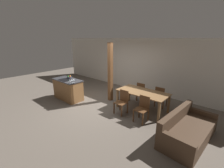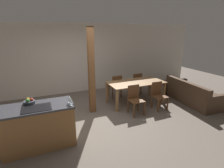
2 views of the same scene
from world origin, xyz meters
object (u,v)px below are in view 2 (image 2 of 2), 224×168
(dining_table, at_px, (136,84))
(dining_chair_near_left, at_px, (135,99))
(wine_glass_middle, at_px, (70,99))
(dining_chair_far_left, at_px, (116,86))
(wine_glass_far, at_px, (69,97))
(kitchen_island, at_px, (39,126))
(couch, at_px, (193,95))
(dining_chair_near_right, at_px, (159,95))
(fruit_bowl, at_px, (29,101))
(timber_post, at_px, (91,72))
(wine_glass_near, at_px, (71,100))
(dining_chair_far_right, at_px, (136,83))

(dining_table, distance_m, dining_chair_near_left, 0.85)
(wine_glass_middle, height_order, dining_chair_far_left, wine_glass_middle)
(wine_glass_middle, distance_m, wine_glass_far, 0.09)
(kitchen_island, height_order, couch, kitchen_island)
(dining_chair_far_left, bearing_deg, dining_chair_near_right, 121.27)
(kitchen_island, distance_m, wine_glass_far, 0.89)
(fruit_bowl, distance_m, dining_chair_near_right, 3.72)
(fruit_bowl, xyz_separation_m, couch, (5.11, 0.31, -0.71))
(couch, distance_m, timber_post, 3.64)
(fruit_bowl, distance_m, dining_table, 3.43)
(dining_chair_far_left, xyz_separation_m, couch, (2.29, -1.45, -0.19))
(dining_chair_near_right, distance_m, timber_post, 2.24)
(wine_glass_near, bearing_deg, dining_table, 32.14)
(dining_chair_far_left, xyz_separation_m, timber_post, (-1.14, -0.79, 0.81))
(dining_chair_far_left, bearing_deg, dining_chair_far_right, -180.00)
(dining_chair_far_left, distance_m, couch, 2.72)
(dining_chair_near_left, relative_size, dining_chair_near_right, 1.00)
(dining_table, xyz_separation_m, dining_chair_near_right, (0.43, -0.70, -0.20))
(dining_chair_near_right, height_order, dining_chair_far_left, same)
(kitchen_island, xyz_separation_m, wine_glass_far, (0.66, -0.10, 0.59))
(dining_table, bearing_deg, couch, -21.82)
(wine_glass_middle, bearing_deg, dining_chair_near_right, 14.60)
(dining_chair_near_right, bearing_deg, timber_post, 162.75)
(wine_glass_far, relative_size, dining_table, 0.08)
(wine_glass_middle, distance_m, dining_chair_near_left, 2.24)
(wine_glass_near, height_order, wine_glass_far, same)
(wine_glass_near, distance_m, timber_post, 1.72)
(kitchen_island, xyz_separation_m, wine_glass_near, (0.66, -0.28, 0.59))
(dining_chair_far_right, bearing_deg, wine_glass_far, 35.71)
(wine_glass_near, bearing_deg, wine_glass_far, 90.00)
(dining_chair_far_left, bearing_deg, timber_post, 34.56)
(couch, bearing_deg, dining_chair_near_right, 92.28)
(wine_glass_far, height_order, couch, wine_glass_far)
(kitchen_island, distance_m, dining_table, 3.36)
(wine_glass_near, xyz_separation_m, dining_chair_near_left, (2.03, 0.84, -0.60))
(timber_post, bearing_deg, dining_table, 3.04)
(wine_glass_middle, xyz_separation_m, couch, (4.32, 0.71, -0.79))
(couch, bearing_deg, wine_glass_far, 102.17)
(wine_glass_far, bearing_deg, dining_chair_near_left, 18.13)
(wine_glass_near, bearing_deg, dining_chair_far_right, 37.93)
(wine_glass_middle, xyz_separation_m, dining_chair_far_right, (2.88, 2.16, -0.60))
(kitchen_island, distance_m, wine_glass_middle, 0.90)
(wine_glass_middle, distance_m, dining_chair_near_right, 3.04)
(wine_glass_middle, relative_size, dining_chair_near_right, 0.19)
(dining_table, bearing_deg, wine_glass_near, -147.86)
(fruit_bowl, height_order, couch, fruit_bowl)
(kitchen_island, xyz_separation_m, dining_chair_near_left, (2.68, 0.56, -0.01))
(dining_chair_near_left, relative_size, couch, 0.42)
(wine_glass_middle, relative_size, dining_table, 0.08)
(dining_chair_far_left, bearing_deg, couch, 147.68)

